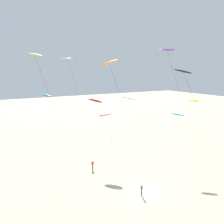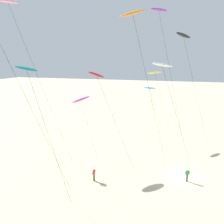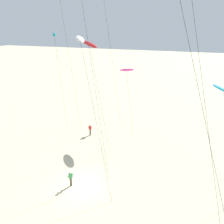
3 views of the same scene
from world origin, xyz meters
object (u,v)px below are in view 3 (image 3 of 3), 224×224
kite_magenta (127,70)px  kite_white (80,40)px  kite_flyer_middle (90,129)px  kite_cyan (223,90)px  kite_teal (55,37)px  kite_flyer_nearest (71,178)px  kite_red (90,45)px

kite_magenta → kite_white: bearing=-97.8°
kite_flyer_middle → kite_white: bearing=-68.6°
kite_cyan → kite_teal: 24.74m
kite_flyer_nearest → kite_flyer_middle: size_ratio=1.00×
kite_magenta → kite_flyer_middle: 10.14m
kite_cyan → kite_magenta: size_ratio=1.01×
kite_cyan → kite_teal: kite_teal is taller
kite_white → kite_flyer_nearest: size_ratio=8.73×
kite_flyer_middle → kite_magenta: bearing=37.4°
kite_red → kite_flyer_nearest: (2.42, -10.77, -12.09)m
kite_magenta → kite_flyer_nearest: kite_magenta is taller
kite_teal → kite_flyer_middle: (6.82, -3.12, -12.80)m
kite_cyan → kite_white: bearing=-168.9°
kite_cyan → kite_flyer_middle: 19.14m
kite_red → kite_teal: 8.24m
kite_cyan → kite_white: (-13.35, -2.62, 4.34)m
kite_teal → kite_magenta: bearing=1.3°
kite_flyer_nearest → kite_red: bearing=102.7°
kite_white → kite_flyer_nearest: bearing=-88.4°
kite_cyan → kite_red: kite_red is taller
kite_teal → kite_magenta: (11.23, 0.26, -4.32)m
kite_red → kite_white: (2.32, -7.08, 1.09)m
kite_cyan → kite_teal: (-23.09, 7.96, 3.96)m
kite_flyer_nearest → kite_magenta: bearing=84.6°
kite_magenta → kite_flyer_middle: (-4.42, -3.38, -8.48)m
kite_white → kite_flyer_middle: size_ratio=8.73×
kite_magenta → kite_flyer_nearest: 16.89m
kite_teal → kite_flyer_middle: kite_teal is taller
kite_white → kite_teal: bearing=132.6°
kite_red → kite_white: kite_white is taller
kite_red → kite_teal: kite_teal is taller
kite_red → kite_flyer_middle: 12.11m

